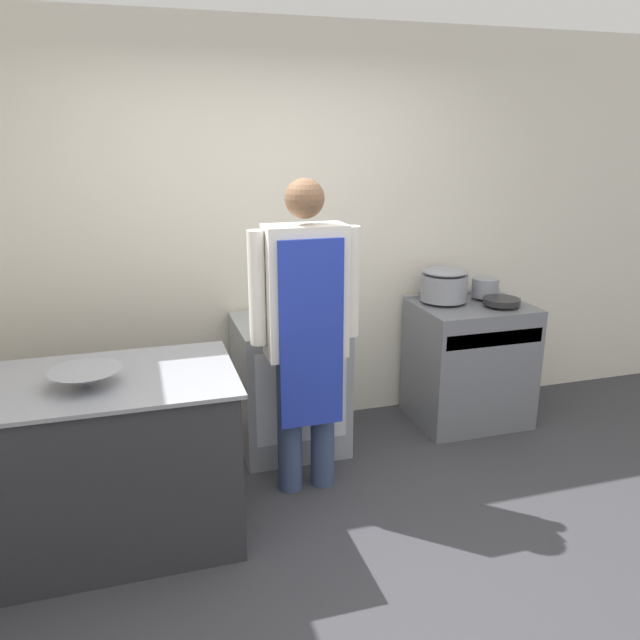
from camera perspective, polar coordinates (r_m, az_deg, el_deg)
ground_plane at (r=3.16m, az=2.63°, el=-22.69°), size 14.00×14.00×0.00m
wall_back at (r=4.21m, az=-5.23°, el=7.68°), size 8.00×0.05×2.70m
prep_counter at (r=3.35m, az=-19.62°, el=-12.15°), size 1.38×0.80×0.88m
stove at (r=4.59m, az=13.45°, el=-3.82°), size 0.77×0.62×0.88m
fridge_unit at (r=4.12m, az=-2.85°, el=-5.81°), size 0.67×0.66×0.86m
person_cook at (r=3.41m, az=-1.31°, el=-0.16°), size 0.62×0.24×1.79m
mixing_bowl at (r=3.09m, az=-20.64°, el=-4.95°), size 0.33×0.33×0.08m
stock_pot at (r=4.43m, az=11.28°, el=3.28°), size 0.32×0.32×0.23m
saute_pan at (r=4.44m, az=16.27°, el=1.66°), size 0.25×0.25×0.04m
sauce_pot at (r=4.61m, az=14.88°, el=2.89°), size 0.19×0.19×0.13m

